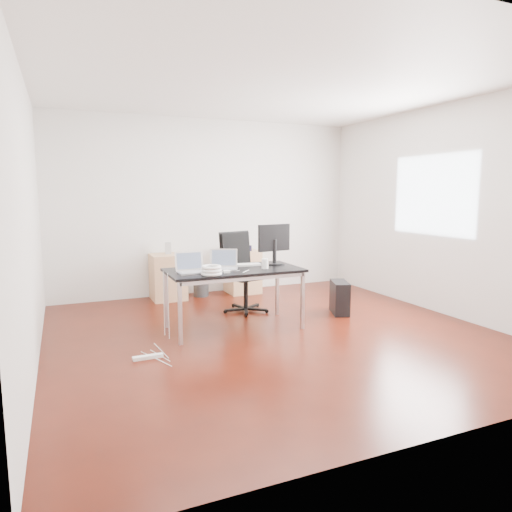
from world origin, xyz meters
name	(u,v)px	position (x,y,z in m)	size (l,w,h in m)	color
room_shell	(278,214)	(0.04, 0.00, 1.40)	(5.00, 5.00, 5.00)	#380E06
desk	(234,273)	(-0.35, 0.41, 0.68)	(1.60, 0.80, 0.73)	black
office_chair	(242,268)	(0.05, 1.16, 0.61)	(0.59, 0.61, 1.08)	black
filing_cabinet_left	(168,277)	(-0.76, 2.23, 0.35)	(0.50, 0.50, 0.70)	tan
filing_cabinet_right	(242,271)	(0.48, 2.23, 0.35)	(0.50, 0.50, 0.70)	tan
pc_tower	(340,297)	(1.21, 0.49, 0.22)	(0.20, 0.45, 0.44)	black
wastebasket	(201,287)	(-0.23, 2.23, 0.14)	(0.24, 0.24, 0.28)	black
power_strip	(148,357)	(-1.50, -0.22, 0.02)	(0.30, 0.06, 0.04)	white
laptop_left	(191,268)	(-0.88, 0.38, 0.79)	(0.34, 0.26, 0.23)	silver
laptop_right	(224,264)	(-0.46, 0.46, 0.79)	(0.41, 0.37, 0.23)	silver
monitor	(274,242)	(0.25, 0.55, 1.01)	(0.45, 0.26, 0.51)	black
keyboard	(243,265)	(-0.16, 0.60, 0.74)	(0.44, 0.14, 0.02)	white
cup_white	(265,264)	(0.00, 0.29, 0.79)	(0.08, 0.08, 0.12)	white
cup_brown	(266,263)	(0.05, 0.37, 0.78)	(0.08, 0.08, 0.10)	brown
cable_coil	(211,270)	(-0.72, 0.13, 0.78)	(0.24, 0.24, 0.11)	white
power_adapter	(227,272)	(-0.52, 0.19, 0.74)	(0.07, 0.07, 0.03)	white
speaker	(168,248)	(-0.73, 2.28, 0.79)	(0.09, 0.08, 0.18)	#9E9E9E
navy_garment	(240,248)	(0.42, 2.19, 0.74)	(0.30, 0.24, 0.09)	black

